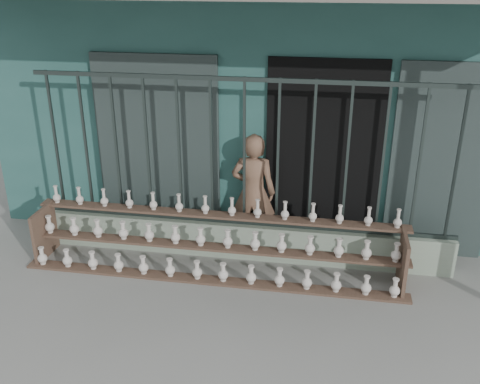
# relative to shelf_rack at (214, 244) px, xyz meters

# --- Properties ---
(ground) EXTENTS (60.00, 60.00, 0.00)m
(ground) POSITION_rel_shelf_rack_xyz_m (0.29, -0.88, -0.36)
(ground) COLOR slate
(workshop_building) EXTENTS (7.40, 6.60, 3.21)m
(workshop_building) POSITION_rel_shelf_rack_xyz_m (0.29, 3.35, 1.26)
(workshop_building) COLOR #27534E
(workshop_building) RESTS_ON ground
(parapet_wall) EXTENTS (5.00, 0.20, 0.45)m
(parapet_wall) POSITION_rel_shelf_rack_xyz_m (0.29, 0.42, -0.14)
(parapet_wall) COLOR gray
(parapet_wall) RESTS_ON ground
(security_fence) EXTENTS (5.00, 0.04, 1.80)m
(security_fence) POSITION_rel_shelf_rack_xyz_m (0.29, 0.42, 0.98)
(security_fence) COLOR #283330
(security_fence) RESTS_ON parapet_wall
(shelf_rack) EXTENTS (4.50, 0.68, 0.85)m
(shelf_rack) POSITION_rel_shelf_rack_xyz_m (0.00, 0.00, 0.00)
(shelf_rack) COLOR brown
(shelf_rack) RESTS_ON ground
(elderly_woman) EXTENTS (0.57, 0.38, 1.52)m
(elderly_woman) POSITION_rel_shelf_rack_xyz_m (0.36, 0.69, 0.40)
(elderly_woman) COLOR brown
(elderly_woman) RESTS_ON ground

